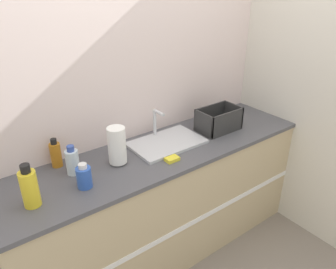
# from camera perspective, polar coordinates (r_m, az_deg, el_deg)

# --- Properties ---
(wall_back) EXTENTS (4.65, 0.06, 2.60)m
(wall_back) POSITION_cam_1_polar(r_m,az_deg,el_deg) (2.36, -5.74, 8.51)
(wall_back) COLOR silver
(wall_back) RESTS_ON ground_plane
(wall_right) EXTENTS (0.06, 2.58, 2.60)m
(wall_right) POSITION_cam_1_polar(r_m,az_deg,el_deg) (2.91, 17.99, 10.79)
(wall_right) COLOR beige
(wall_right) RESTS_ON ground_plane
(counter_cabinet) EXTENTS (2.27, 0.60, 0.92)m
(counter_cabinet) POSITION_cam_1_polar(r_m,az_deg,el_deg) (2.53, -0.98, -11.79)
(counter_cabinet) COLOR tan
(counter_cabinet) RESTS_ON ground_plane
(sink) EXTENTS (0.52, 0.33, 0.22)m
(sink) POSITION_cam_1_polar(r_m,az_deg,el_deg) (2.34, -0.31, -1.24)
(sink) COLOR silver
(sink) RESTS_ON counter_cabinet
(paper_towel_roll) EXTENTS (0.11, 0.11, 0.25)m
(paper_towel_roll) POSITION_cam_1_polar(r_m,az_deg,el_deg) (2.08, -8.87, -1.93)
(paper_towel_roll) COLOR #4C4C51
(paper_towel_roll) RESTS_ON counter_cabinet
(dish_rack) EXTENTS (0.33, 0.20, 0.18)m
(dish_rack) POSITION_cam_1_polar(r_m,az_deg,el_deg) (2.56, 8.79, 2.27)
(dish_rack) COLOR #2D2D2D
(dish_rack) RESTS_ON counter_cabinet
(bottle_blue) EXTENTS (0.09, 0.09, 0.15)m
(bottle_blue) POSITION_cam_1_polar(r_m,az_deg,el_deg) (1.92, -14.41, -7.15)
(bottle_blue) COLOR #2D56B7
(bottle_blue) RESTS_ON counter_cabinet
(bottle_yellow) EXTENTS (0.09, 0.09, 0.25)m
(bottle_yellow) POSITION_cam_1_polar(r_m,az_deg,el_deg) (1.85, -22.97, -8.54)
(bottle_yellow) COLOR yellow
(bottle_yellow) RESTS_ON counter_cabinet
(bottle_amber) EXTENTS (0.07, 0.07, 0.19)m
(bottle_amber) POSITION_cam_1_polar(r_m,az_deg,el_deg) (2.16, -18.96, -3.25)
(bottle_amber) COLOR #B26B19
(bottle_amber) RESTS_ON counter_cabinet
(bottle_clear) EXTENTS (0.08, 0.08, 0.19)m
(bottle_clear) POSITION_cam_1_polar(r_m,az_deg,el_deg) (2.06, -16.32, -4.51)
(bottle_clear) COLOR silver
(bottle_clear) RESTS_ON counter_cabinet
(sponge) EXTENTS (0.09, 0.06, 0.02)m
(sponge) POSITION_cam_1_polar(r_m,az_deg,el_deg) (2.14, 0.71, -4.29)
(sponge) COLOR yellow
(sponge) RESTS_ON counter_cabinet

